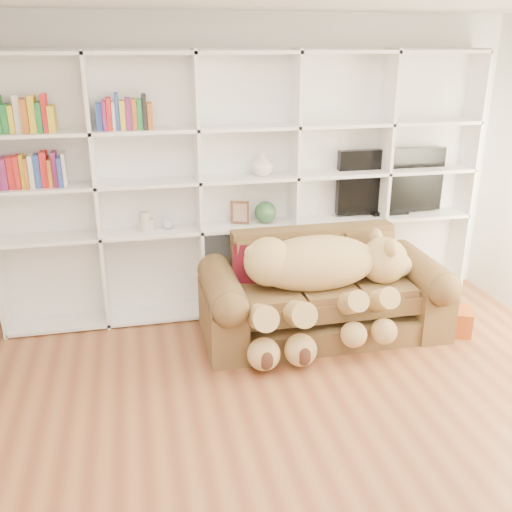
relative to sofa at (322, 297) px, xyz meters
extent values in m
plane|color=brown|center=(-0.55, -1.69, -0.33)|extent=(5.00, 5.00, 0.00)
cube|color=white|center=(-0.55, 0.81, 1.02)|extent=(5.00, 0.02, 2.70)
cube|color=white|center=(-0.55, 0.77, 0.87)|extent=(4.40, 0.03, 2.40)
cube|color=white|center=(-1.87, 0.61, 0.87)|extent=(0.03, 0.35, 2.40)
cube|color=white|center=(-0.99, 0.61, 0.87)|extent=(0.03, 0.35, 2.40)
cube|color=white|center=(-0.11, 0.61, 0.87)|extent=(0.03, 0.35, 2.40)
cube|color=white|center=(0.77, 0.61, 0.87)|extent=(0.03, 0.35, 2.40)
cube|color=white|center=(1.65, 0.61, 0.87)|extent=(0.03, 0.35, 2.40)
cube|color=white|center=(-0.55, 0.61, -0.30)|extent=(4.40, 0.35, 0.03)
cube|color=white|center=(-0.55, 0.61, 0.52)|extent=(4.40, 0.35, 0.03)
cube|color=white|center=(-0.55, 0.61, 0.97)|extent=(4.40, 0.35, 0.03)
cube|color=white|center=(-0.55, 0.61, 1.42)|extent=(4.40, 0.35, 0.03)
cube|color=white|center=(-0.55, 0.61, 2.04)|extent=(4.40, 0.35, 0.03)
cube|color=brown|center=(0.00, -0.04, -0.23)|extent=(2.01, 0.81, 0.21)
cube|color=brown|center=(0.00, -0.06, 0.09)|extent=(1.49, 0.67, 0.29)
cube|color=brown|center=(0.00, 0.32, 0.29)|extent=(1.49, 0.19, 0.53)
cube|color=brown|center=(-0.90, -0.04, -0.07)|extent=(0.31, 0.91, 0.53)
cube|color=brown|center=(0.90, -0.04, -0.07)|extent=(0.31, 0.91, 0.53)
cylinder|color=brown|center=(-0.90, -0.04, 0.19)|extent=(0.31, 0.86, 0.31)
cylinder|color=brown|center=(0.90, -0.04, 0.19)|extent=(0.31, 0.86, 0.31)
ellipsoid|color=tan|center=(-0.10, -0.09, 0.37)|extent=(1.08, 0.52, 0.47)
sphere|color=tan|center=(-0.51, -0.09, 0.41)|extent=(0.41, 0.41, 0.41)
sphere|color=tan|center=(0.52, -0.09, 0.34)|extent=(0.41, 0.41, 0.41)
sphere|color=tan|center=(0.67, -0.09, 0.28)|extent=(0.21, 0.21, 0.21)
sphere|color=#432518|center=(0.75, -0.09, 0.27)|extent=(0.07, 0.07, 0.07)
ellipsoid|color=tan|center=(0.50, -0.23, 0.51)|extent=(0.10, 0.16, 0.16)
ellipsoid|color=tan|center=(0.50, 0.06, 0.51)|extent=(0.10, 0.16, 0.16)
sphere|color=tan|center=(-0.64, -0.09, 0.50)|extent=(0.14, 0.14, 0.14)
cylinder|color=tan|center=(0.09, -0.40, 0.12)|extent=(0.18, 0.50, 0.36)
cylinder|color=tan|center=(0.35, -0.40, 0.12)|extent=(0.18, 0.50, 0.36)
cylinder|color=tan|center=(-0.66, -0.40, 0.08)|extent=(0.21, 0.58, 0.42)
cylinder|color=tan|center=(-0.36, -0.40, 0.08)|extent=(0.21, 0.58, 0.42)
sphere|color=tan|center=(0.09, -0.56, -0.09)|extent=(0.22, 0.22, 0.22)
sphere|color=tan|center=(0.35, -0.56, -0.09)|extent=(0.22, 0.22, 0.22)
sphere|color=tan|center=(-0.66, -0.56, -0.17)|extent=(0.26, 0.26, 0.26)
sphere|color=tan|center=(-0.36, -0.56, -0.17)|extent=(0.26, 0.26, 0.26)
cube|color=maroon|center=(-0.58, 0.15, 0.30)|extent=(0.40, 0.30, 0.38)
cube|color=#AE4917|center=(1.16, -0.27, -0.22)|extent=(0.36, 0.35, 0.22)
cube|color=black|center=(0.88, 0.66, 0.86)|extent=(1.08, 0.08, 0.62)
cube|color=black|center=(0.88, 0.66, 0.55)|extent=(0.36, 0.18, 0.04)
cube|color=#57321D|center=(-0.62, 0.61, 0.65)|extent=(0.17, 0.09, 0.21)
sphere|color=#2D5832|center=(-0.38, 0.61, 0.63)|extent=(0.20, 0.20, 0.20)
cylinder|color=beige|center=(-1.48, 0.61, 0.62)|extent=(0.09, 0.09, 0.17)
cylinder|color=beige|center=(-1.43, 0.61, 0.59)|extent=(0.07, 0.07, 0.11)
sphere|color=silver|center=(-1.28, 0.61, 0.58)|extent=(0.10, 0.10, 0.10)
imported|color=silver|center=(-0.41, 0.61, 1.09)|extent=(0.25, 0.25, 0.22)
camera|label=1|loc=(-1.55, -4.35, 2.11)|focal=40.00mm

